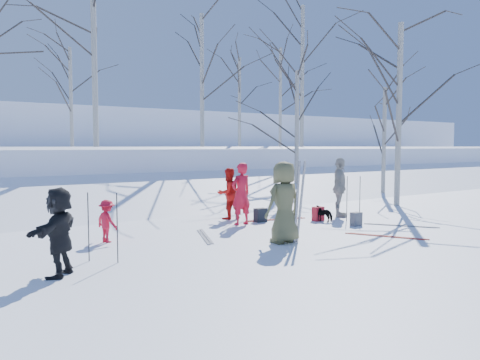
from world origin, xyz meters
TOP-DOWN VIEW (x-y plane):
  - ground at (0.00, 0.00)m, footprint 120.00×120.00m
  - snow_ramp at (0.00, 7.00)m, footprint 70.00×9.49m
  - snow_plateau at (0.00, 17.00)m, footprint 70.00×18.00m
  - far_hill at (0.00, 38.00)m, footprint 90.00×30.00m
  - skier_olive_center at (-0.35, -0.84)m, footprint 0.93×0.62m
  - skier_red_north at (0.22, 1.78)m, footprint 0.67×0.46m
  - skier_redor_behind at (0.48, 2.86)m, footprint 0.79×0.63m
  - skier_red_seated at (-3.72, 1.49)m, footprint 0.56×0.73m
  - skier_cream_east at (3.62, 1.28)m, footprint 1.10×1.09m
  - skier_grey_west at (-5.30, -0.85)m, footprint 1.24×1.40m
  - dog at (2.57, 0.86)m, footprint 0.46×0.62m
  - upright_ski_left at (-0.13, -1.04)m, footprint 0.08×0.16m
  - upright_ski_right at (-0.03, -1.06)m, footprint 0.13×0.23m
  - ski_pair_a at (2.21, -1.67)m, footprint 1.83×2.07m
  - ski_pair_b at (1.59, 1.92)m, footprint 0.94×1.98m
  - ski_pair_c at (3.82, -0.89)m, footprint 1.99×2.09m
  - ski_pair_d at (-1.52, 0.80)m, footprint 1.48×2.03m
  - ski_pole_a at (3.50, 0.33)m, footprint 0.02×0.02m
  - ski_pole_b at (-4.17, -0.53)m, footprint 0.02×0.02m
  - ski_pole_c at (-4.59, -0.09)m, footprint 0.02×0.02m
  - ski_pole_d at (1.00, 2.63)m, footprint 0.02×0.02m
  - ski_pole_e at (3.23, 0.59)m, footprint 0.02×0.02m
  - ski_pole_f at (0.49, 2.44)m, footprint 0.02×0.02m
  - backpack_red at (2.53, 1.08)m, footprint 0.32×0.22m
  - backpack_grey at (2.79, -0.17)m, footprint 0.30×0.20m
  - backpack_dark at (0.98, 1.87)m, footprint 0.34×0.24m
  - birch_plateau_a at (4.13, 10.99)m, footprint 5.08×5.08m
  - birch_plateau_b at (11.74, 14.41)m, footprint 4.98×4.98m
  - birch_plateau_c at (-0.65, 16.66)m, footprint 4.27×4.27m
  - birch_plateau_e at (10.16, 10.54)m, footprint 5.97×5.97m
  - birch_plateau_f at (7.50, 12.75)m, footprint 4.06×4.06m
  - birch_plateau_g at (-1.26, 10.39)m, footprint 6.08×6.08m
  - birch_edge_b at (7.50, 2.10)m, footprint 5.33×5.33m
  - birch_edge_c at (9.80, 4.61)m, footprint 3.97×3.97m
  - birch_edge_e at (6.10, 6.23)m, footprint 4.41×4.41m

SIDE VIEW (x-z plane):
  - ground at x=0.00m, z-range 0.00..0.00m
  - ski_pair_a at x=2.21m, z-range 0.00..0.02m
  - ski_pair_b at x=1.59m, z-range 0.00..0.02m
  - ski_pair_c at x=3.82m, z-range 0.00..0.02m
  - ski_pair_d at x=-1.52m, z-range 0.00..0.02m
  - snow_ramp at x=0.00m, z-range -1.91..2.21m
  - backpack_grey at x=2.79m, z-range 0.00..0.38m
  - backpack_dark at x=0.98m, z-range 0.00..0.40m
  - backpack_red at x=2.53m, z-range 0.00..0.42m
  - dog at x=2.57m, z-range 0.00..0.48m
  - skier_red_seated at x=-3.72m, z-range 0.00..0.99m
  - ski_pole_a at x=3.50m, z-range 0.00..1.34m
  - ski_pole_b at x=-4.17m, z-range 0.00..1.34m
  - ski_pole_c at x=-4.59m, z-range 0.00..1.34m
  - ski_pole_d at x=1.00m, z-range 0.00..1.34m
  - ski_pole_e at x=3.23m, z-range 0.00..1.34m
  - ski_pole_f at x=0.49m, z-range 0.00..1.34m
  - skier_grey_west at x=-5.30m, z-range 0.00..1.54m
  - skier_redor_behind at x=0.48m, z-range 0.00..1.56m
  - skier_red_north at x=0.22m, z-range 0.00..1.76m
  - skier_cream_east at x=3.62m, z-range 0.00..1.87m
  - skier_olive_center at x=-0.35m, z-range 0.00..1.88m
  - upright_ski_left at x=-0.13m, z-range 0.00..1.90m
  - upright_ski_right at x=-0.03m, z-range 0.00..1.90m
  - snow_plateau at x=0.00m, z-range -0.10..2.10m
  - far_hill at x=0.00m, z-range -1.00..5.00m
  - birch_edge_c at x=9.80m, z-range 0.00..4.82m
  - birch_edge_e at x=6.10m, z-range 0.00..5.44m
  - birch_edge_b at x=7.50m, z-range 0.00..6.75m
  - birch_plateau_f at x=7.50m, z-range 2.20..7.14m
  - birch_plateau_c at x=-0.65m, z-range 2.20..7.44m
  - birch_plateau_b at x=11.74m, z-range 2.20..8.46m
  - birch_plateau_a at x=4.13m, z-range 2.20..8.61m
  - birch_plateau_e at x=10.16m, z-range 2.20..9.86m
  - birch_plateau_g at x=-1.26m, z-range 2.20..10.03m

